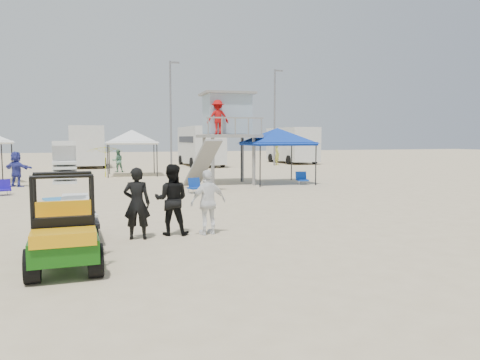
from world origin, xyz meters
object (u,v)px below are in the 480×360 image
object	(u,v)px
surf_trailer	(67,206)
man_left	(137,203)
canopy_blue	(277,131)
utility_cart	(63,225)
lifeguard_tower	(226,118)

from	to	relation	value
surf_trailer	man_left	xyz separation A→B (m)	(1.52, -0.30, 0.02)
man_left	canopy_blue	size ratio (longest dim) A/B	0.52
utility_cart	canopy_blue	bearing A→B (deg)	53.70
utility_cart	lifeguard_tower	world-z (taller)	lifeguard_tower
surf_trailer	lifeguard_tower	distance (m)	13.94
utility_cart	surf_trailer	xyz separation A→B (m)	(0.00, 2.33, 0.03)
surf_trailer	man_left	world-z (taller)	surf_trailer
lifeguard_tower	canopy_blue	distance (m)	2.70
surf_trailer	man_left	bearing A→B (deg)	-11.19
utility_cart	lifeguard_tower	size ratio (longest dim) A/B	0.50
canopy_blue	lifeguard_tower	bearing A→B (deg)	164.95
utility_cart	lifeguard_tower	distance (m)	15.94
surf_trailer	lifeguard_tower	bearing A→B (deg)	58.15
utility_cart	lifeguard_tower	xyz separation A→B (m)	(7.23, 13.97, 2.58)
utility_cart	surf_trailer	size ratio (longest dim) A/B	0.96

